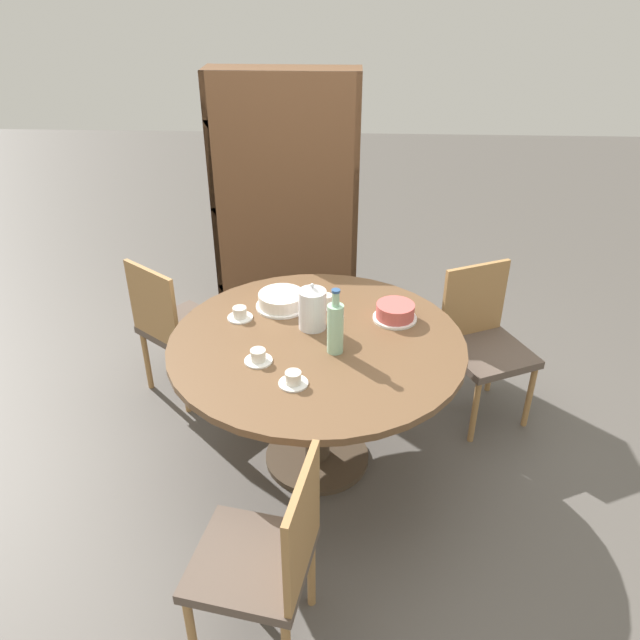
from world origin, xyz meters
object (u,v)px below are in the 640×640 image
Objects in this scene: chair_a at (483,341)px; bookshelf at (286,209)px; cup_b at (240,314)px; chair_c at (267,557)px; cake_second at (395,312)px; water_bottle at (335,327)px; chair_b at (176,325)px; cup_a at (293,379)px; cup_c at (326,301)px; cup_d at (258,357)px; cake_main at (282,300)px; coffee_pot at (312,308)px.

bookshelf is (-1.20, 1.07, 0.35)m from chair_a.
cup_b is at bearing 85.55° from bookshelf.
cake_second is at bearing 168.21° from chair_c.
chair_a is at bearing 34.92° from water_bottle.
water_bottle is (0.94, -0.66, 0.41)m from chair_b.
cup_b is at bearing 150.25° from water_bottle.
chair_b is at bearing 129.90° from cup_a.
water_bottle reaches higher than chair_b.
cup_c and cup_d have the same top height.
water_bottle is at bearing -81.99° from cup_c.
cup_d is at bearing -163.52° from water_bottle.
chair_a is 1.64m from bookshelf.
water_bottle reaches higher than chair_a.
chair_a is 3.96× the size of cake_second.
chair_b is 0.96m from cup_c.
chair_a is 6.86× the size of cup_b.
chair_c is 1.40m from cup_c.
cake_main reaches higher than cup_d.
water_bottle is at bearing -29.75° from cup_b.
bookshelf is 6.46× the size of cake_main.
chair_c is at bearing -93.84° from cup_a.
water_bottle reaches higher than chair_c.
chair_b reaches higher than cup_b.
cup_b is at bearing 169.55° from coffee_pot.
chair_a is 1.08m from water_bottle.
bookshelf is at bearing 100.47° from coffee_pot.
cup_a is (-0.46, -0.57, -0.02)m from cake_second.
cake_main is 0.51m from cup_d.
cake_main is (-0.29, 0.40, -0.09)m from water_bottle.
cup_c is at bearing 62.09° from cup_d.
cake_second is (0.67, -1.33, -0.03)m from bookshelf.
cup_a is at bearing -96.48° from coffee_pot.
cup_a is (0.77, -0.92, 0.30)m from chair_b.
coffee_pot is 0.48m from cup_a.
water_bottle is 2.51× the size of cup_b.
cup_a and cup_c have the same top height.
chair_a is 6.86× the size of cup_d.
chair_c is at bearing -148.97° from chair_a.
cake_second is at bearing 2.15° from cup_b.
cake_main is at bearing 131.39° from coffee_pot.
cake_second is 1.73× the size of cup_a.
cup_c is at bearing -175.95° from chair_c.
cup_d is (-0.05, -0.51, -0.01)m from cake_main.
cup_d is (0.60, -0.76, 0.30)m from chair_b.
cup_a is at bearing -43.43° from cup_d.
coffee_pot is at bearing 54.03° from cup_d.
bookshelf is 13.53× the size of cup_c.
chair_a and chair_b have the same top height.
bookshelf is 13.53× the size of cup_b.
cup_b is at bearing -160.25° from cup_c.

